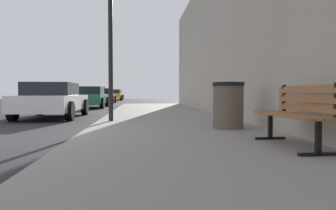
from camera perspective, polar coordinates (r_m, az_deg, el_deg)
The scene contains 9 objects.
sidewalk at distance 6.35m, azimuth 2.64°, elevation -5.39°, with size 4.00×32.00×0.15m, color gray.
bench at distance 4.89m, azimuth 22.06°, elevation -0.94°, with size 0.54×1.62×0.89m.
trash_bin at distance 6.95m, azimuth 10.69°, elevation -0.02°, with size 0.68×0.68×0.99m.
street_lamp at distance 9.07m, azimuth -10.29°, elevation 17.03°, with size 0.36×0.36×4.54m.
car_white at distance 12.31m, azimuth -19.90°, elevation 0.84°, with size 2.01×4.32×1.27m.
car_green at distance 19.80m, azimuth -13.89°, elevation 1.39°, with size 2.04×4.34×1.27m.
car_red at distance 27.94m, azimuth -11.47°, elevation 1.64°, with size 1.98×4.13×1.43m.
car_yellow at distance 37.16m, azimuth -9.69°, elevation 1.79°, with size 1.99×4.15×1.27m.
car_silver at distance 44.67m, azimuth -9.29°, elevation 1.87°, with size 2.01×4.47×1.27m.
Camera 1 is at (3.18, -6.24, 0.92)m, focal length 34.12 mm.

